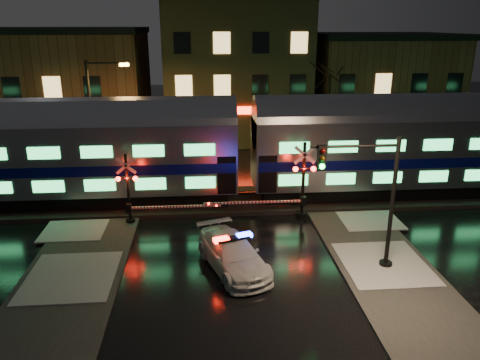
% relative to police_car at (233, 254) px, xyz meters
% --- Properties ---
extents(ground, '(120.00, 120.00, 0.00)m').
position_rel_police_car_xyz_m(ground, '(-0.09, 2.68, -0.69)').
color(ground, black).
rests_on(ground, ground).
extents(ballast, '(90.00, 4.20, 0.24)m').
position_rel_police_car_xyz_m(ballast, '(-0.09, 7.68, -0.57)').
color(ballast, black).
rests_on(ballast, ground).
extents(sidewalk_left, '(4.00, 20.00, 0.12)m').
position_rel_police_car_xyz_m(sidewalk_left, '(-6.59, -3.32, -0.63)').
color(sidewalk_left, '#2D2D2D').
rests_on(sidewalk_left, ground).
extents(sidewalk_right, '(4.00, 20.00, 0.12)m').
position_rel_police_car_xyz_m(sidewalk_right, '(6.41, -3.32, -0.63)').
color(sidewalk_right, '#2D2D2D').
rests_on(sidewalk_right, ground).
extents(building_left, '(14.00, 10.00, 9.00)m').
position_rel_police_car_xyz_m(building_left, '(-13.09, 24.68, 3.81)').
color(building_left, '#533020').
rests_on(building_left, ground).
extents(building_mid, '(12.00, 11.00, 11.50)m').
position_rel_police_car_xyz_m(building_mid, '(1.91, 25.18, 5.06)').
color(building_mid, brown).
rests_on(building_mid, ground).
extents(building_right, '(12.00, 10.00, 8.50)m').
position_rel_police_car_xyz_m(building_right, '(14.91, 24.68, 3.56)').
color(building_right, '#533020').
rests_on(building_right, ground).
extents(train, '(51.00, 3.12, 5.92)m').
position_rel_police_car_xyz_m(train, '(1.19, 7.67, 2.69)').
color(train, black).
rests_on(train, ballast).
extents(police_car, '(3.34, 5.10, 1.53)m').
position_rel_police_car_xyz_m(police_car, '(0.00, 0.00, 0.00)').
color(police_car, silver).
rests_on(police_car, ground).
extents(crossing_signal_right, '(5.85, 0.66, 4.14)m').
position_rel_police_car_xyz_m(crossing_signal_right, '(3.64, 4.98, 1.02)').
color(crossing_signal_right, black).
rests_on(crossing_signal_right, ground).
extents(crossing_signal_left, '(5.27, 0.63, 3.73)m').
position_rel_police_car_xyz_m(crossing_signal_left, '(-4.58, 4.97, 0.84)').
color(crossing_signal_left, black).
rests_on(crossing_signal_left, ground).
extents(traffic_light, '(3.71, 0.68, 5.73)m').
position_rel_police_car_xyz_m(traffic_light, '(5.53, -0.49, 2.35)').
color(traffic_light, black).
rests_on(traffic_light, ground).
extents(streetlight, '(2.60, 0.27, 7.78)m').
position_rel_police_car_xyz_m(streetlight, '(-7.66, 11.68, 3.79)').
color(streetlight, black).
rests_on(streetlight, ground).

